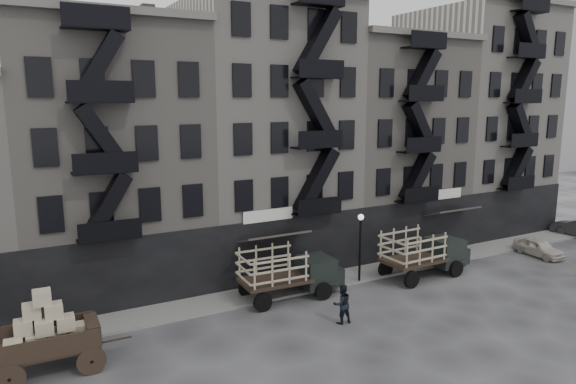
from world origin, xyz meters
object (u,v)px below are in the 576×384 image
wagon (44,327)px  stake_truck_west (289,269)px  car_east (539,248)px  pedestrian_mid (342,304)px  stake_truck_east (424,250)px

wagon → stake_truck_west: wagon is taller
car_east → pedestrian_mid: 18.69m
stake_truck_west → pedestrian_mid: size_ratio=2.97×
stake_truck_east → pedestrian_mid: 9.02m
wagon → stake_truck_east: (21.62, 1.34, -0.25)m
stake_truck_west → stake_truck_east: size_ratio=0.97×
wagon → pedestrian_mid: size_ratio=2.06×
wagon → car_east: (31.75, 0.59, -1.37)m
car_east → pedestrian_mid: bearing=-169.7°
car_east → pedestrian_mid: (-18.52, -2.47, 0.39)m
stake_truck_east → car_east: bearing=-6.5°
stake_truck_east → wagon: bearing=-178.7°
stake_truck_east → stake_truck_west: bearing=172.0°
stake_truck_west → car_east: size_ratio=1.66×
stake_truck_east → car_east: 10.22m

